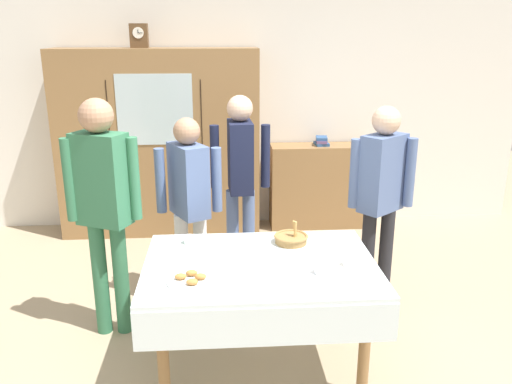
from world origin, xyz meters
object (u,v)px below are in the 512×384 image
dining_table (261,280)px  book_stack (322,141)px  spoon_back_edge (338,245)px  person_near_right_end (103,195)px  spoon_front_edge (310,263)px  mantel_clock (139,36)px  tea_cup_center (349,263)px  wall_cabinet (159,144)px  pastry_plate (191,280)px  spoon_far_left (186,257)px  bread_basket (291,238)px  person_behind_table_left (381,188)px  tea_cup_far_right (320,270)px  tea_cup_near_left (189,241)px  person_beside_shelf (240,170)px  bookshelf_low (320,186)px  person_by_cabinet (189,195)px

dining_table → book_stack: (0.88, 2.64, 0.35)m
spoon_back_edge → person_near_right_end: (-1.62, 0.25, 0.32)m
dining_table → spoon_front_edge: bearing=-0.6°
mantel_clock → tea_cup_center: 3.37m
spoon_back_edge → wall_cabinet: bearing=122.1°
pastry_plate → spoon_far_left: 0.35m
bread_basket → person_near_right_end: 1.35m
tea_cup_center → person_behind_table_left: (0.46, 0.90, 0.21)m
tea_cup_far_right → tea_cup_near_left: (-0.82, 0.53, -0.00)m
bread_basket → spoon_far_left: bread_basket is taller
pastry_plate → spoon_front_edge: size_ratio=2.35×
pastry_plate → tea_cup_near_left: bearing=93.7°
dining_table → pastry_plate: 0.49m
pastry_plate → person_beside_shelf: bearing=77.3°
bookshelf_low → pastry_plate: (-1.31, -2.84, 0.29)m
spoon_back_edge → person_by_cabinet: (-1.05, 0.68, 0.18)m
mantel_clock → book_stack: (1.93, 0.05, -1.13)m
tea_cup_center → pastry_plate: bearing=-171.9°
bread_basket → tea_cup_near_left: bearing=178.0°
book_stack → tea_cup_near_left: 2.65m
person_near_right_end → pastry_plate: bearing=-48.8°
tea_cup_near_left → person_behind_table_left: size_ratio=0.08×
dining_table → bookshelf_low: bookshelf_low is taller
spoon_front_edge → spoon_far_left: (-0.79, 0.15, 0.00)m
person_by_cabinet → bread_basket: bearing=-39.7°
spoon_far_left → person_near_right_end: 0.77m
person_by_cabinet → person_near_right_end: bearing=-142.7°
bread_basket → spoon_far_left: bearing=-164.4°
wall_cabinet → person_behind_table_left: size_ratio=1.31×
dining_table → person_behind_table_left: (1.02, 0.83, 0.35)m
dining_table → spoon_far_left: size_ratio=12.46×
dining_table → wall_cabinet: bearing=109.2°
dining_table → tea_cup_near_left: (-0.47, 0.37, 0.13)m
tea_cup_far_right → tea_cup_center: bearing=25.5°
bread_basket → person_behind_table_left: size_ratio=0.15×
tea_cup_center → spoon_front_edge: (-0.24, 0.06, -0.02)m
dining_table → mantel_clock: size_ratio=6.18×
spoon_front_edge → person_beside_shelf: person_beside_shelf is taller
bookshelf_low → tea_cup_far_right: 2.87m
bookshelf_low → person_near_right_end: 2.94m
dining_table → tea_cup_center: 0.57m
wall_cabinet → bread_basket: size_ratio=8.91×
spoon_front_edge → person_by_cabinet: person_by_cabinet is taller
spoon_back_edge → person_behind_table_left: size_ratio=0.07×
bread_basket → person_by_cabinet: person_by_cabinet is taller
tea_cup_far_right → pastry_plate: size_ratio=0.46×
spoon_back_edge → person_beside_shelf: bearing=119.0°
dining_table → pastry_plate: pastry_plate is taller
bread_basket → bookshelf_low: bearing=74.4°
tea_cup_near_left → person_near_right_end: person_near_right_end is taller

